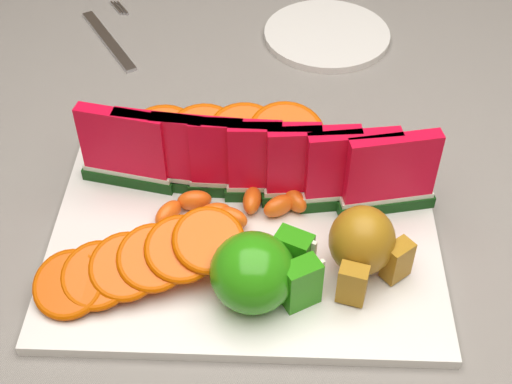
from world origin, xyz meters
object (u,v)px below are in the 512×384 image
at_px(platter, 245,235).
at_px(pear_cluster, 364,244).
at_px(side_plate, 327,35).
at_px(fork, 110,37).
at_px(apple_cluster, 260,272).

height_order(platter, pear_cluster, pear_cluster).
bearing_deg(pear_cluster, side_plate, 92.14).
height_order(side_plate, fork, side_plate).
xyz_separation_m(side_plate, fork, (-0.31, -0.01, -0.00)).
xyz_separation_m(platter, pear_cluster, (0.12, -0.05, 0.04)).
relative_size(platter, side_plate, 2.07).
distance_m(pear_cluster, side_plate, 0.44).
bearing_deg(apple_cluster, fork, 116.80).
height_order(apple_cluster, side_plate, apple_cluster).
xyz_separation_m(pear_cluster, fork, (-0.33, 0.42, -0.05)).
xyz_separation_m(apple_cluster, pear_cluster, (0.10, 0.03, 0.01)).
bearing_deg(pear_cluster, apple_cluster, -161.48).
bearing_deg(apple_cluster, pear_cluster, 18.52).
height_order(platter, apple_cluster, apple_cluster).
relative_size(apple_cluster, pear_cluster, 1.27).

